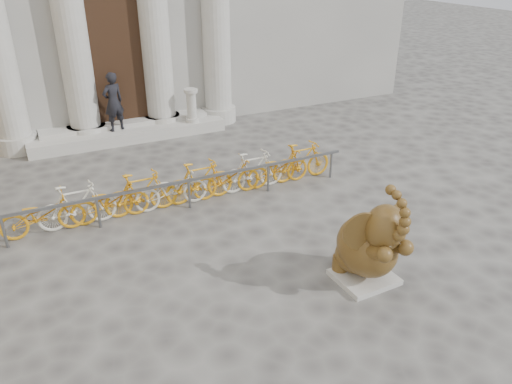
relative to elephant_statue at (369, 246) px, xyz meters
name	(u,v)px	position (x,y,z in m)	size (l,w,h in m)	color
ground	(264,318)	(-2.11, -0.12, -0.75)	(80.00, 80.00, 0.00)	#474442
entrance_steps	(129,133)	(-2.11, 9.28, -0.57)	(6.00, 1.20, 0.36)	#A8A59E
elephant_statue	(369,246)	(0.00, 0.00, 0.00)	(1.38, 1.53, 2.05)	#A8A59E
bike_rack	(185,184)	(-1.95, 4.30, -0.25)	(8.13, 0.53, 1.00)	slate
pedestrian	(113,102)	(-2.49, 9.21, 0.50)	(0.65, 0.43, 1.78)	black
balustrade_post	(192,107)	(-0.12, 8.98, 0.10)	(0.43, 0.43, 1.06)	#A8A59E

